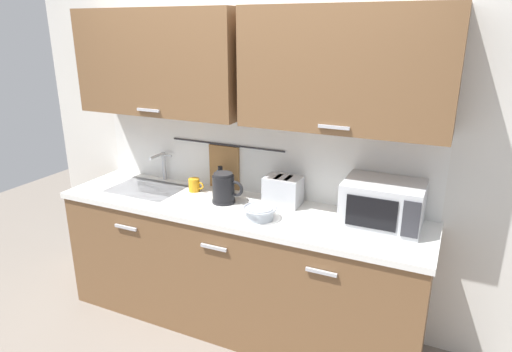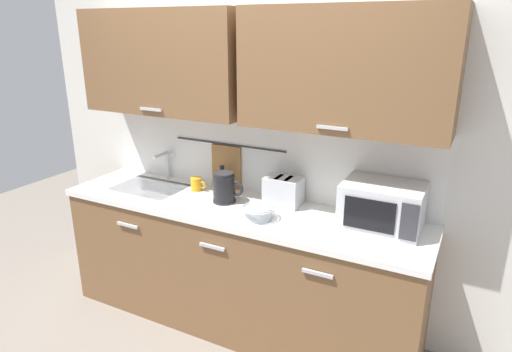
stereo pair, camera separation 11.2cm
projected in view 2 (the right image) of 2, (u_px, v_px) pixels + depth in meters
ground at (217, 345)px, 3.00m from camera, size 8.00×8.00×0.00m
counter_unit at (236, 264)px, 3.11m from camera, size 2.53×0.64×0.90m
back_wall_assembly at (253, 108)px, 2.97m from camera, size 3.70×0.41×2.50m
sink_faucet at (166, 162)px, 3.45m from camera, size 0.09×0.17×0.22m
microwave at (382, 206)px, 2.61m from camera, size 0.46×0.35×0.27m
electric_kettle at (225, 188)px, 3.01m from camera, size 0.23×0.16×0.21m
dish_soap_bottle at (222, 180)px, 3.20m from camera, size 0.06×0.06×0.20m
mug_near_sink at (197, 184)px, 3.24m from camera, size 0.12×0.08×0.09m
mixing_bowl at (258, 212)px, 2.76m from camera, size 0.21×0.21×0.08m
toaster at (283, 191)px, 2.96m from camera, size 0.26×0.17×0.19m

